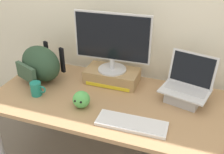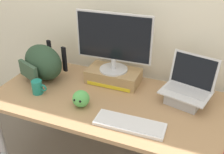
{
  "view_description": "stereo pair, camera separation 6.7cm",
  "coord_description": "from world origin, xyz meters",
  "px_view_note": "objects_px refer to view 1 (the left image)",
  "views": [
    {
      "loc": [
        0.51,
        -1.45,
        1.76
      ],
      "look_at": [
        0.0,
        0.0,
        0.89
      ],
      "focal_mm": 42.19,
      "sensor_mm": 36.0,
      "label": 1
    },
    {
      "loc": [
        0.57,
        -1.42,
        1.76
      ],
      "look_at": [
        0.0,
        0.0,
        0.89
      ],
      "focal_mm": 42.19,
      "sensor_mm": 36.0,
      "label": 2
    }
  ],
  "objects_px": {
    "open_laptop": "(185,92)",
    "plush_toy": "(81,99)",
    "toner_box_yellow": "(112,76)",
    "coffee_mug": "(36,89)",
    "messenger_backpack": "(41,64)",
    "external_keyboard": "(132,123)",
    "desktop_monitor": "(112,42)"
  },
  "relations": [
    {
      "from": "open_laptop",
      "to": "plush_toy",
      "type": "xyz_separation_m",
      "value": [
        -0.64,
        -0.31,
        -0.01
      ]
    },
    {
      "from": "toner_box_yellow",
      "to": "coffee_mug",
      "type": "xyz_separation_m",
      "value": [
        -0.45,
        -0.36,
        -0.0
      ]
    },
    {
      "from": "messenger_backpack",
      "to": "external_keyboard",
      "type": "bearing_deg",
      "value": 1.79
    },
    {
      "from": "external_keyboard",
      "to": "messenger_backpack",
      "type": "xyz_separation_m",
      "value": [
        -0.82,
        0.31,
        0.12
      ]
    },
    {
      "from": "coffee_mug",
      "to": "open_laptop",
      "type": "bearing_deg",
      "value": 16.01
    },
    {
      "from": "open_laptop",
      "to": "coffee_mug",
      "type": "relative_size",
      "value": 3.06
    },
    {
      "from": "toner_box_yellow",
      "to": "open_laptop",
      "type": "height_order",
      "value": "open_laptop"
    },
    {
      "from": "external_keyboard",
      "to": "plush_toy",
      "type": "bearing_deg",
      "value": 167.46
    },
    {
      "from": "desktop_monitor",
      "to": "plush_toy",
      "type": "bearing_deg",
      "value": -104.65
    },
    {
      "from": "external_keyboard",
      "to": "plush_toy",
      "type": "distance_m",
      "value": 0.38
    },
    {
      "from": "toner_box_yellow",
      "to": "messenger_backpack",
      "type": "distance_m",
      "value": 0.56
    },
    {
      "from": "desktop_monitor",
      "to": "coffee_mug",
      "type": "xyz_separation_m",
      "value": [
        -0.45,
        -0.36,
        -0.28
      ]
    },
    {
      "from": "toner_box_yellow",
      "to": "external_keyboard",
      "type": "height_order",
      "value": "toner_box_yellow"
    },
    {
      "from": "external_keyboard",
      "to": "messenger_backpack",
      "type": "relative_size",
      "value": 1.02
    },
    {
      "from": "desktop_monitor",
      "to": "plush_toy",
      "type": "distance_m",
      "value": 0.48
    },
    {
      "from": "desktop_monitor",
      "to": "open_laptop",
      "type": "height_order",
      "value": "desktop_monitor"
    },
    {
      "from": "coffee_mug",
      "to": "plush_toy",
      "type": "height_order",
      "value": "plush_toy"
    },
    {
      "from": "toner_box_yellow",
      "to": "plush_toy",
      "type": "bearing_deg",
      "value": -102.23
    },
    {
      "from": "desktop_monitor",
      "to": "coffee_mug",
      "type": "height_order",
      "value": "desktop_monitor"
    },
    {
      "from": "toner_box_yellow",
      "to": "coffee_mug",
      "type": "distance_m",
      "value": 0.57
    },
    {
      "from": "plush_toy",
      "to": "desktop_monitor",
      "type": "bearing_deg",
      "value": 77.73
    },
    {
      "from": "plush_toy",
      "to": "toner_box_yellow",
      "type": "bearing_deg",
      "value": 77.77
    },
    {
      "from": "toner_box_yellow",
      "to": "desktop_monitor",
      "type": "xyz_separation_m",
      "value": [
        0.0,
        -0.0,
        0.28
      ]
    },
    {
      "from": "desktop_monitor",
      "to": "coffee_mug",
      "type": "bearing_deg",
      "value": -143.79
    },
    {
      "from": "toner_box_yellow",
      "to": "external_keyboard",
      "type": "bearing_deg",
      "value": -57.92
    },
    {
      "from": "toner_box_yellow",
      "to": "desktop_monitor",
      "type": "height_order",
      "value": "desktop_monitor"
    },
    {
      "from": "toner_box_yellow",
      "to": "plush_toy",
      "type": "distance_m",
      "value": 0.39
    },
    {
      "from": "external_keyboard",
      "to": "messenger_backpack",
      "type": "bearing_deg",
      "value": 157.91
    },
    {
      "from": "coffee_mug",
      "to": "external_keyboard",
      "type": "bearing_deg",
      "value": -7.53
    },
    {
      "from": "messenger_backpack",
      "to": "plush_toy",
      "type": "height_order",
      "value": "messenger_backpack"
    },
    {
      "from": "toner_box_yellow",
      "to": "desktop_monitor",
      "type": "bearing_deg",
      "value": -86.74
    },
    {
      "from": "open_laptop",
      "to": "toner_box_yellow",
      "type": "bearing_deg",
      "value": -172.91
    }
  ]
}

